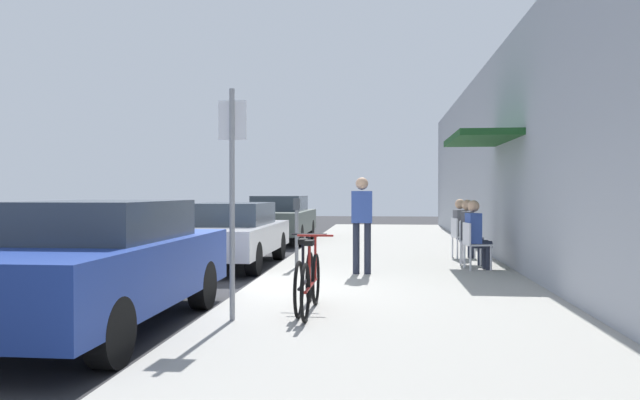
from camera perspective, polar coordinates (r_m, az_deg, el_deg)
The scene contains 17 objects.
ground_plane at distance 9.27m, azimuth -7.22°, elevation -8.95°, with size 60.00×60.00×0.00m, color #2D2D30.
sidewalk_slab at distance 11.00m, azimuth 6.81°, elevation -7.10°, with size 4.50×32.00×0.12m, color #9E9B93.
building_facade at distance 11.22m, azimuth 19.18°, elevation 4.49°, with size 1.40×32.00×4.60m.
parked_car_0 at distance 7.27m, azimuth -20.18°, elevation -5.62°, with size 1.80×4.40×1.46m.
parked_car_1 at distance 12.86m, azimuth -8.41°, elevation -3.10°, with size 1.80×4.40×1.33m.
parked_car_2 at distance 18.72m, azimuth -3.85°, elevation -1.73°, with size 1.80×4.40×1.44m.
parking_meter at distance 11.52m, azimuth -2.22°, elevation -2.60°, with size 0.12×0.10×1.32m.
street_sign at distance 6.85m, azimuth -8.29°, elevation 1.40°, with size 0.32×0.06×2.60m.
bicycle_0 at distance 7.26m, azimuth -0.86°, elevation -7.82°, with size 0.46×1.71×0.90m.
bicycle_1 at distance 7.47m, azimuth -1.46°, elevation -7.57°, with size 0.46×1.71×0.90m.
cafe_chair_0 at distance 11.61m, azimuth 14.27°, elevation -3.90°, with size 0.50×0.50×0.87m.
seated_patron_0 at distance 11.61m, azimuth 14.55°, elevation -2.95°, with size 0.47×0.41×1.29m.
cafe_chair_1 at distance 12.41m, azimuth 13.73°, elevation -3.60°, with size 0.53×0.53×0.87m.
seated_patron_1 at distance 12.39m, azimuth 14.01°, elevation -2.71°, with size 0.49×0.43×1.29m.
cafe_chair_2 at distance 13.56m, azimuth 13.06°, elevation -3.23°, with size 0.51×0.51×0.87m.
seated_patron_2 at distance 13.56m, azimuth 13.31°, elevation -2.41°, with size 0.47×0.41×1.29m.
pedestrian_standing at distance 10.64m, azimuth 3.97°, elevation -1.62°, with size 0.36×0.22×1.70m.
Camera 1 is at (2.08, -8.89, 1.56)m, focal length 33.91 mm.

